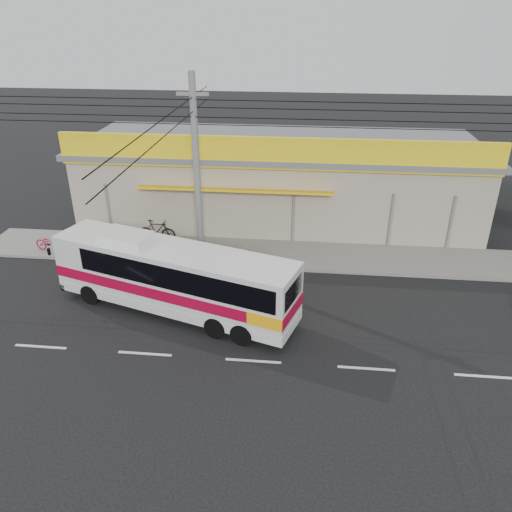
{
  "coord_description": "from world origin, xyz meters",
  "views": [
    {
      "loc": [
        1.59,
        -16.7,
        11.41
      ],
      "look_at": [
        -0.37,
        2.0,
        1.95
      ],
      "focal_mm": 35.0,
      "sensor_mm": 36.0,
      "label": 1
    }
  ],
  "objects": [
    {
      "name": "motorbike_dark",
      "position": [
        -6.16,
        6.81,
        0.75
      ],
      "size": [
        2.0,
        0.6,
        1.19
      ],
      "primitive_type": "imported",
      "rotation": [
        0.0,
        0.0,
        1.55
      ],
      "color": "black",
      "rests_on": "sidewalk"
    },
    {
      "name": "lane_markings",
      "position": [
        0.0,
        -2.5,
        0.0
      ],
      "size": [
        50.0,
        0.12,
        0.01
      ],
      "primitive_type": null,
      "color": "silver",
      "rests_on": "ground"
    },
    {
      "name": "motorbike_red",
      "position": [
        -11.22,
        5.04,
        0.61
      ],
      "size": [
        1.81,
        0.9,
        0.91
      ],
      "primitive_type": "imported",
      "rotation": [
        0.0,
        0.0,
        1.39
      ],
      "color": "maroon",
      "rests_on": "sidewalk"
    },
    {
      "name": "sidewalk",
      "position": [
        0.0,
        6.0,
        0.07
      ],
      "size": [
        30.0,
        3.2,
        0.15
      ],
      "primitive_type": "cube",
      "color": "slate",
      "rests_on": "ground"
    },
    {
      "name": "utility_pole",
      "position": [
        -3.23,
        4.2,
        7.48
      ],
      "size": [
        34.0,
        14.0,
        9.07
      ],
      "color": "#5E5D5B",
      "rests_on": "ground"
    },
    {
      "name": "coach_bus",
      "position": [
        -3.41,
        0.41,
        1.7
      ],
      "size": [
        10.51,
        5.28,
        3.18
      ],
      "rotation": [
        0.0,
        0.0,
        -0.31
      ],
      "color": "silver",
      "rests_on": "ground"
    },
    {
      "name": "ground",
      "position": [
        0.0,
        0.0,
        0.0
      ],
      "size": [
        120.0,
        120.0,
        0.0
      ],
      "primitive_type": "plane",
      "color": "black",
      "rests_on": "ground"
    },
    {
      "name": "storefront_building",
      "position": [
        -0.01,
        11.54,
        2.3
      ],
      "size": [
        22.6,
        9.2,
        5.7
      ],
      "color": "#A69C86",
      "rests_on": "ground"
    }
  ]
}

